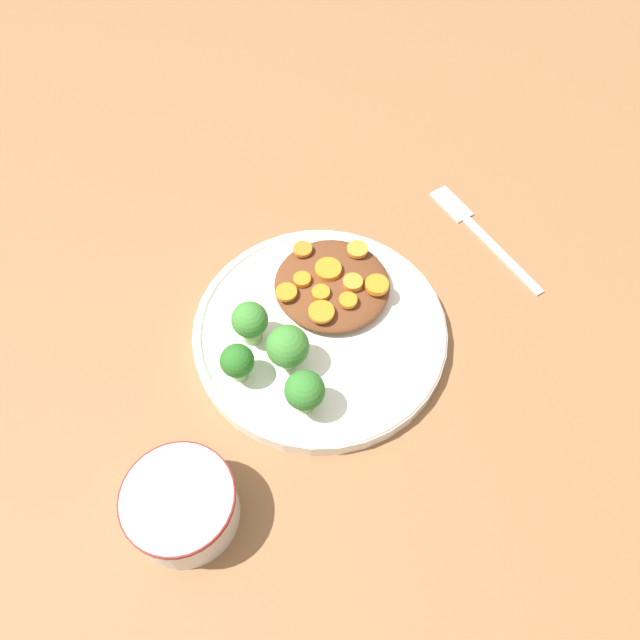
# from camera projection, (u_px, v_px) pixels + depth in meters

# --- Properties ---
(ground_plane) EXTENTS (4.00, 4.00, 0.00)m
(ground_plane) POSITION_uv_depth(u_px,v_px,m) (320.00, 337.00, 0.65)
(ground_plane) COLOR #8C603D
(plate) EXTENTS (0.26, 0.26, 0.02)m
(plate) POSITION_uv_depth(u_px,v_px,m) (320.00, 331.00, 0.64)
(plate) COLOR white
(plate) RESTS_ON ground_plane
(dip_bowl) EXTENTS (0.10, 0.10, 0.05)m
(dip_bowl) POSITION_uv_depth(u_px,v_px,m) (182.00, 505.00, 0.53)
(dip_bowl) COLOR silver
(dip_bowl) RESTS_ON ground_plane
(stew_mound) EXTENTS (0.12, 0.12, 0.02)m
(stew_mound) POSITION_uv_depth(u_px,v_px,m) (336.00, 285.00, 0.65)
(stew_mound) COLOR brown
(stew_mound) RESTS_ON plate
(broccoli_floret_0) EXTENTS (0.04, 0.04, 0.05)m
(broccoli_floret_0) POSITION_uv_depth(u_px,v_px,m) (288.00, 347.00, 0.59)
(broccoli_floret_0) COLOR #7FA85B
(broccoli_floret_0) RESTS_ON plate
(broccoli_floret_1) EXTENTS (0.04, 0.04, 0.05)m
(broccoli_floret_1) POSITION_uv_depth(u_px,v_px,m) (305.00, 391.00, 0.56)
(broccoli_floret_1) COLOR #759E51
(broccoli_floret_1) RESTS_ON plate
(broccoli_floret_2) EXTENTS (0.04, 0.04, 0.05)m
(broccoli_floret_2) POSITION_uv_depth(u_px,v_px,m) (250.00, 322.00, 0.61)
(broccoli_floret_2) COLOR #7FA85B
(broccoli_floret_2) RESTS_ON plate
(broccoli_floret_3) EXTENTS (0.03, 0.03, 0.05)m
(broccoli_floret_3) POSITION_uv_depth(u_px,v_px,m) (237.00, 362.00, 0.58)
(broccoli_floret_3) COLOR #7FA85B
(broccoli_floret_3) RESTS_ON plate
(carrot_slice_0) EXTENTS (0.02, 0.02, 0.00)m
(carrot_slice_0) POSITION_uv_depth(u_px,v_px,m) (286.00, 292.00, 0.63)
(carrot_slice_0) COLOR orange
(carrot_slice_0) RESTS_ON stew_mound
(carrot_slice_1) EXTENTS (0.02, 0.02, 0.00)m
(carrot_slice_1) POSITION_uv_depth(u_px,v_px,m) (303.00, 249.00, 0.66)
(carrot_slice_1) COLOR orange
(carrot_slice_1) RESTS_ON stew_mound
(carrot_slice_2) EXTENTS (0.03, 0.03, 0.00)m
(carrot_slice_2) POSITION_uv_depth(u_px,v_px,m) (326.00, 313.00, 0.62)
(carrot_slice_2) COLOR orange
(carrot_slice_2) RESTS_ON stew_mound
(carrot_slice_3) EXTENTS (0.02, 0.02, 0.00)m
(carrot_slice_3) POSITION_uv_depth(u_px,v_px,m) (348.00, 300.00, 0.63)
(carrot_slice_3) COLOR orange
(carrot_slice_3) RESTS_ON stew_mound
(carrot_slice_4) EXTENTS (0.02, 0.02, 0.00)m
(carrot_slice_4) POSITION_uv_depth(u_px,v_px,m) (357.00, 249.00, 0.66)
(carrot_slice_4) COLOR orange
(carrot_slice_4) RESTS_ON stew_mound
(carrot_slice_5) EXTENTS (0.03, 0.03, 0.01)m
(carrot_slice_5) POSITION_uv_depth(u_px,v_px,m) (328.00, 269.00, 0.65)
(carrot_slice_5) COLOR orange
(carrot_slice_5) RESTS_ON stew_mound
(carrot_slice_6) EXTENTS (0.02, 0.02, 0.01)m
(carrot_slice_6) POSITION_uv_depth(u_px,v_px,m) (377.00, 285.00, 0.64)
(carrot_slice_6) COLOR orange
(carrot_slice_6) RESTS_ON stew_mound
(carrot_slice_7) EXTENTS (0.02, 0.02, 0.01)m
(carrot_slice_7) POSITION_uv_depth(u_px,v_px,m) (353.00, 282.00, 0.64)
(carrot_slice_7) COLOR orange
(carrot_slice_7) RESTS_ON stew_mound
(carrot_slice_8) EXTENTS (0.02, 0.02, 0.01)m
(carrot_slice_8) POSITION_uv_depth(u_px,v_px,m) (302.00, 279.00, 0.64)
(carrot_slice_8) COLOR orange
(carrot_slice_8) RESTS_ON stew_mound
(carrot_slice_9) EXTENTS (0.02, 0.02, 0.00)m
(carrot_slice_9) POSITION_uv_depth(u_px,v_px,m) (321.00, 292.00, 0.63)
(carrot_slice_9) COLOR orange
(carrot_slice_9) RESTS_ON stew_mound
(fork) EXTENTS (0.15, 0.14, 0.01)m
(fork) POSITION_uv_depth(u_px,v_px,m) (476.00, 228.00, 0.73)
(fork) COLOR silver
(fork) RESTS_ON ground_plane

